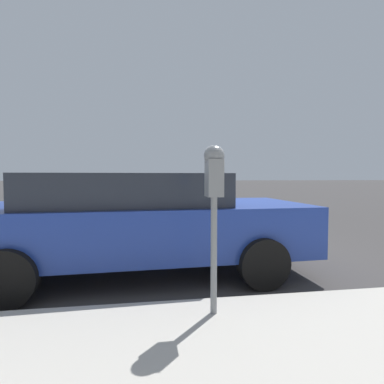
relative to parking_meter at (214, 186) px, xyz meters
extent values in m
plane|color=#3D3A3A|center=(2.54, -0.75, -1.31)|extent=(220.00, 220.00, 0.00)
cylinder|color=gray|center=(0.00, 0.00, -0.65)|extent=(0.06, 0.06, 1.09)
cube|color=gray|center=(0.00, 0.00, 0.07)|extent=(0.20, 0.14, 0.34)
sphere|color=gray|center=(0.00, 0.00, 0.27)|extent=(0.19, 0.19, 0.19)
cube|color=#19389E|center=(0.11, 0.00, 0.03)|extent=(0.01, 0.11, 0.12)
cube|color=black|center=(0.11, 0.00, 0.15)|extent=(0.01, 0.10, 0.08)
cube|color=navy|center=(1.69, 0.67, -0.65)|extent=(2.04, 4.75, 0.68)
cube|color=#232833|center=(1.68, 0.86, -0.09)|extent=(1.74, 2.69, 0.44)
cylinder|color=black|center=(2.68, -0.74, -0.99)|extent=(0.24, 0.65, 0.64)
cylinder|color=black|center=(0.81, -0.82, -0.99)|extent=(0.24, 0.65, 0.64)
cylinder|color=black|center=(2.56, 2.16, -0.99)|extent=(0.24, 0.65, 0.64)
cylinder|color=black|center=(0.70, 2.09, -0.99)|extent=(0.24, 0.65, 0.64)
camera|label=1|loc=(-2.67, 0.61, 0.08)|focal=28.00mm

